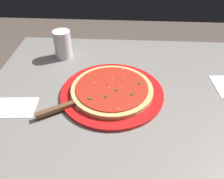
% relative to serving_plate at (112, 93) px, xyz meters
% --- Properties ---
extents(restaurant_table, '(1.04, 0.93, 0.72)m').
position_rel_serving_plate_xyz_m(restaurant_table, '(0.05, -0.03, -0.13)').
color(restaurant_table, black).
rests_on(restaurant_table, ground_plane).
extents(serving_plate, '(0.37, 0.37, 0.01)m').
position_rel_serving_plate_xyz_m(serving_plate, '(0.00, 0.00, 0.00)').
color(serving_plate, red).
rests_on(serving_plate, restaurant_table).
extents(pizza, '(0.29, 0.29, 0.02)m').
position_rel_serving_plate_xyz_m(pizza, '(0.00, -0.00, 0.02)').
color(pizza, '#DBB26B').
rests_on(pizza, serving_plate).
extents(pizza_server, '(0.21, 0.16, 0.01)m').
position_rel_serving_plate_xyz_m(pizza_server, '(-0.14, -0.09, 0.01)').
color(pizza_server, silver).
rests_on(pizza_server, serving_plate).
extents(cup_tall_drink, '(0.08, 0.08, 0.12)m').
position_rel_serving_plate_xyz_m(cup_tall_drink, '(-0.23, 0.25, 0.06)').
color(cup_tall_drink, silver).
rests_on(cup_tall_drink, restaurant_table).
extents(napkin_loose_left, '(0.14, 0.11, 0.00)m').
position_rel_serving_plate_xyz_m(napkin_loose_left, '(-0.32, -0.09, -0.00)').
color(napkin_loose_left, white).
rests_on(napkin_loose_left, restaurant_table).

